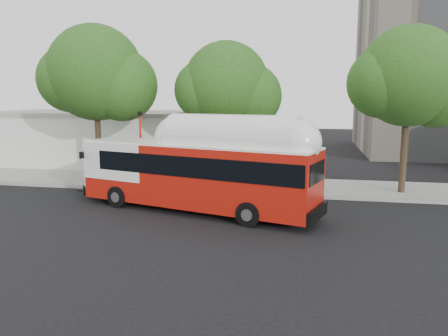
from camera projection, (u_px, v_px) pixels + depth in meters
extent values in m
plane|color=black|center=(222.00, 213.00, 20.47)|extent=(120.00, 120.00, 0.00)
cube|color=gray|center=(244.00, 185.00, 26.75)|extent=(60.00, 5.00, 0.15)
cube|color=gray|center=(236.00, 194.00, 24.23)|extent=(60.00, 0.30, 0.15)
cube|color=maroon|center=(184.00, 191.00, 24.82)|extent=(10.00, 0.32, 0.16)
cylinder|color=#2D2116|center=(98.00, 135.00, 27.06)|extent=(0.36, 0.36, 6.08)
sphere|color=#214B15|center=(95.00, 73.00, 26.47)|extent=(5.80, 5.80, 5.80)
sphere|color=#214B15|center=(122.00, 85.00, 26.47)|extent=(4.35, 4.35, 4.35)
cylinder|color=#2D2116|center=(226.00, 142.00, 26.05)|extent=(0.36, 0.36, 5.44)
sphere|color=#214B15|center=(226.00, 84.00, 25.51)|extent=(5.00, 5.00, 5.00)
sphere|color=#214B15|center=(250.00, 96.00, 25.54)|extent=(3.75, 3.75, 3.75)
cylinder|color=#2D2116|center=(404.00, 143.00, 23.88)|extent=(0.36, 0.36, 5.76)
sphere|color=#214B15|center=(409.00, 76.00, 23.32)|extent=(5.40, 5.40, 5.40)
sphere|color=#214B15|center=(436.00, 90.00, 23.34)|extent=(4.05, 4.05, 4.05)
cube|color=silver|center=(92.00, 138.00, 36.43)|extent=(16.00, 10.00, 4.00)
cube|color=gray|center=(91.00, 113.00, 36.10)|extent=(16.20, 10.20, 0.30)
cube|color=#AC160B|center=(195.00, 175.00, 20.49)|extent=(11.83, 5.69, 2.80)
cube|color=black|center=(204.00, 164.00, 20.18)|extent=(10.74, 5.41, 0.92)
cube|color=white|center=(195.00, 145.00, 20.27)|extent=(11.81, 5.61, 0.10)
cube|color=white|center=(232.00, 141.00, 19.34)|extent=(6.48, 3.60, 0.53)
cube|color=black|center=(96.00, 188.00, 23.60)|extent=(1.23, 1.89, 0.06)
imported|color=#282095|center=(95.00, 180.00, 23.53)|extent=(1.02, 1.75, 0.87)
cylinder|color=red|center=(141.00, 153.00, 25.43)|extent=(0.13, 0.13, 4.31)
cube|color=black|center=(140.00, 114.00, 25.07)|extent=(0.05, 0.43, 0.27)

